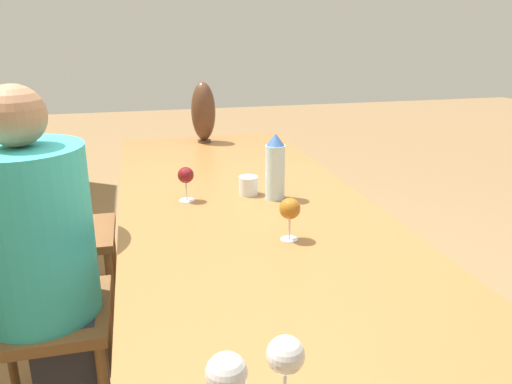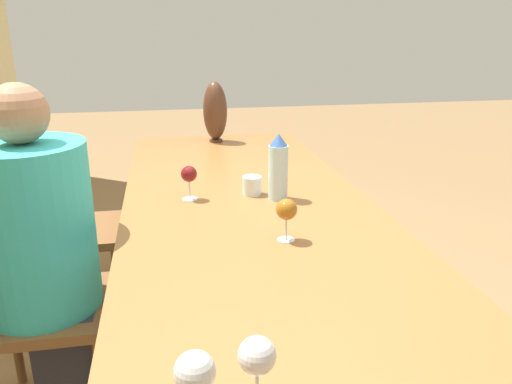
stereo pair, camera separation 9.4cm
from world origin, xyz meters
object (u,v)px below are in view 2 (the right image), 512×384
wine_glass_1 (287,210)px  person_near (44,254)px  vase (215,111)px  wine_glass_3 (195,373)px  wine_glass_0 (257,357)px  water_tumbler (252,185)px  water_bottle (278,168)px  chair_far (62,225)px  chair_near (26,301)px  wine_glass_2 (189,175)px

wine_glass_1 → person_near: (0.22, 0.81, -0.19)m
vase → wine_glass_3: 2.26m
wine_glass_0 → wine_glass_3: size_ratio=0.97×
wine_glass_0 → water_tumbler: bearing=-9.7°
water_tumbler → water_bottle: bearing=-128.4°
water_tumbler → person_near: 0.84m
water_tumbler → wine_glass_1: (-0.48, -0.03, 0.07)m
wine_glass_1 → chair_far: size_ratio=0.16×
water_bottle → chair_far: size_ratio=0.31×
wine_glass_0 → chair_near: (0.93, 0.66, -0.36)m
wine_glass_0 → wine_glass_3: (-0.03, 0.11, 0.00)m
chair_far → person_near: person_near is taller
person_near → water_bottle: bearing=-77.8°
chair_near → chair_far: bearing=0.0°
wine_glass_1 → wine_glass_2: (0.47, 0.29, -0.00)m
water_bottle → vase: (1.09, 0.14, 0.05)m
vase → chair_near: size_ratio=0.41×
wine_glass_0 → wine_glass_2: (1.18, 0.06, 0.00)m
water_bottle → wine_glass_0: water_bottle is taller
chair_near → person_near: 0.20m
vase → wine_glass_2: bearing=168.1°
wine_glass_3 → chair_far: size_ratio=0.17×
wine_glass_0 → wine_glass_3: 0.12m
vase → chair_far: bearing=124.0°
wine_glass_3 → chair_far: (1.69, 0.55, -0.36)m
wine_glass_2 → person_near: size_ratio=0.11×
wine_glass_2 → person_near: bearing=115.2°
vase → wine_glass_2: (-1.03, 0.22, -0.08)m
water_tumbler → wine_glass_2: wine_glass_2 is taller
water_tumbler → wine_glass_2: bearing=93.7°
water_bottle → vase: size_ratio=0.75×
water_bottle → chair_far: 1.17m
water_tumbler → wine_glass_3: size_ratio=0.55×
water_tumbler → chair_near: chair_near is taller
wine_glass_3 → chair_far: wine_glass_3 is taller
chair_far → chair_near: bearing=180.0°
vase → wine_glass_1: bearing=-177.4°
wine_glass_0 → chair_near: size_ratio=0.16×
wine_glass_1 → vase: bearing=2.6°
wine_glass_0 → person_near: person_near is taller
chair_far → water_bottle: bearing=-119.1°
water_bottle → chair_near: 1.05m
wine_glass_3 → person_near: 1.09m
wine_glass_1 → wine_glass_3: same height
vase → wine_glass_0: (-2.21, 0.16, -0.09)m
wine_glass_1 → chair_far: 1.35m
wine_glass_0 → wine_glass_3: bearing=104.2°
wine_glass_2 → wine_glass_3: (-1.21, 0.06, 0.00)m
wine_glass_1 → chair_near: (0.22, 0.90, -0.37)m
vase → wine_glass_0: vase is taller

